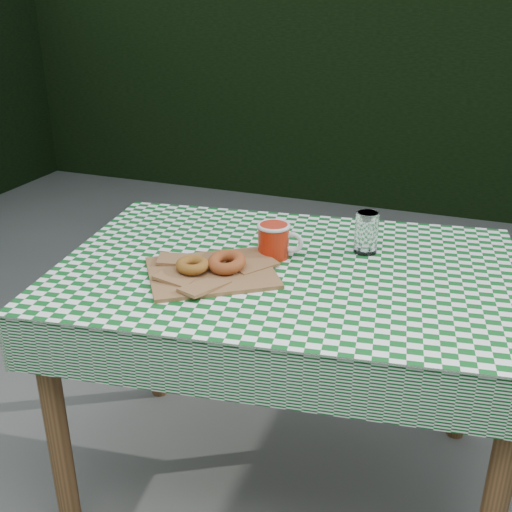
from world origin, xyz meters
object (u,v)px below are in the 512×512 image
at_px(coffee_mug, 273,241).
at_px(drinking_glass, 366,232).
at_px(table, 286,382).
at_px(paper_bag, 211,271).

bearing_deg(coffee_mug, drinking_glass, 20.92).
bearing_deg(drinking_glass, coffee_mug, -151.96).
xyz_separation_m(table, drinking_glass, (0.18, 0.17, 0.44)).
xyz_separation_m(coffee_mug, drinking_glass, (0.24, 0.13, 0.01)).
bearing_deg(paper_bag, table, 34.70).
bearing_deg(table, drinking_glass, 36.46).
relative_size(coffee_mug, drinking_glass, 1.45).
distance_m(paper_bag, coffee_mug, 0.21).
bearing_deg(coffee_mug, table, -45.34).
relative_size(table, paper_bag, 3.76).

